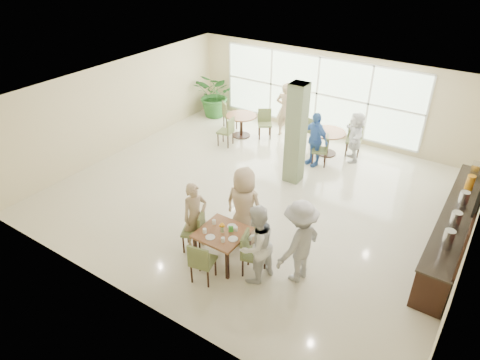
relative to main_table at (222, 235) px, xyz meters
The scene contains 20 objects.
ground 2.83m from the main_table, 105.29° to the left, with size 10.00×10.00×0.00m, color beige.
room_shell 2.94m from the main_table, 105.29° to the left, with size 10.00×10.00×10.00m.
window_bank 7.26m from the main_table, 99.78° to the left, with size 7.00×0.04×7.00m.
column 3.94m from the main_table, 94.83° to the left, with size 0.45×0.45×2.80m, color #5F6F4D.
main_table is the anchor object (origin of this frame).
round_table_left 6.32m from the main_table, 119.86° to the left, with size 1.01×1.01×0.75m.
round_table_right 5.86m from the main_table, 91.78° to the left, with size 1.06×1.06×0.75m.
chairs_main_table 0.18m from the main_table, 16.45° to the left, with size 2.09×1.92×0.95m.
chairs_table_left 6.27m from the main_table, 120.20° to the left, with size 2.05×1.79×0.95m.
chairs_table_right 5.85m from the main_table, 91.46° to the left, with size 1.91×1.74×0.95m.
tabletop_clutter 0.15m from the main_table, 51.59° to the right, with size 0.77×0.74×0.21m.
buffet_counter 5.08m from the main_table, 38.52° to the left, with size 0.64×4.70×1.95m.
potted_plant 8.06m from the main_table, 127.30° to the left, with size 1.48×1.48×1.65m, color #286126.
teen_left 0.79m from the main_table, behind, with size 0.58×0.38×1.58m, color tan.
teen_far 0.86m from the main_table, 90.04° to the left, with size 0.91×0.49×1.85m, color tan.
teen_right 0.89m from the main_table, ahead, with size 0.84×0.65×1.72m, color white.
teen_standing 1.63m from the main_table, 14.73° to the left, with size 1.17×0.67×1.82m, color #A8A8AA.
adult_a 5.00m from the main_table, 92.96° to the left, with size 0.96×0.55×1.64m, color #4173C4.
adult_b 5.95m from the main_table, 83.86° to the left, with size 1.43×0.61×1.54m, color white.
adult_standing 6.64m from the main_table, 107.13° to the left, with size 0.67×0.44×1.84m, color tan.
Camera 1 is at (4.91, -8.30, 6.19)m, focal length 32.00 mm.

